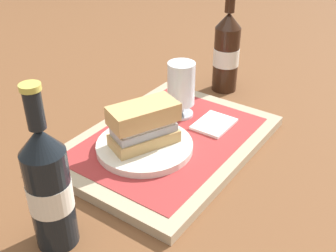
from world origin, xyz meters
TOP-DOWN VIEW (x-y plane):
  - ground_plane at (0.00, 0.00)m, footprint 3.00×3.00m
  - tray at (0.00, 0.00)m, footprint 0.44×0.32m
  - placemat at (0.00, 0.00)m, footprint 0.38×0.27m
  - plate at (-0.06, 0.01)m, footprint 0.19×0.19m
  - sandwich at (-0.06, 0.01)m, footprint 0.14×0.11m
  - beer_glass at (0.10, 0.03)m, footprint 0.06×0.06m
  - napkin_folded at (0.10, -0.05)m, footprint 0.09×0.07m
  - beer_bottle at (0.31, 0.04)m, footprint 0.07×0.07m
  - second_bottle at (-0.31, -0.01)m, footprint 0.07×0.07m

SIDE VIEW (x-z plane):
  - ground_plane at x=0.00m, z-range 0.00..0.00m
  - tray at x=0.00m, z-range 0.00..0.02m
  - placemat at x=0.00m, z-range 0.02..0.02m
  - napkin_folded at x=0.10m, z-range 0.02..0.03m
  - plate at x=-0.06m, z-range 0.02..0.04m
  - sandwich at x=-0.06m, z-range 0.04..0.12m
  - beer_glass at x=0.10m, z-range 0.03..0.15m
  - beer_bottle at x=0.31m, z-range -0.03..0.24m
  - second_bottle at x=-0.31m, z-range -0.03..0.24m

